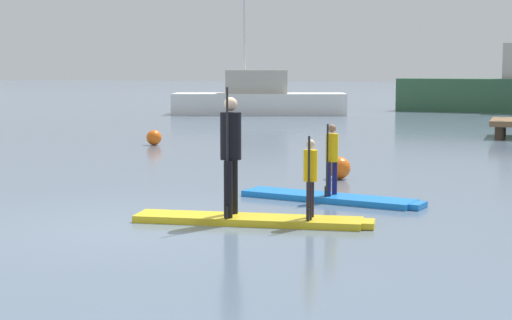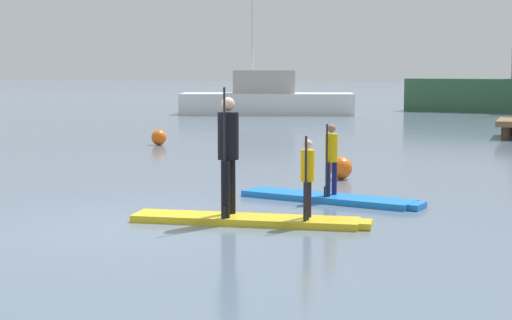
# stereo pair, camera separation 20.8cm
# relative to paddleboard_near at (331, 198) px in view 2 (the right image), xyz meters

# --- Properties ---
(ground_plane) EXTENTS (240.00, 240.00, 0.00)m
(ground_plane) POSITION_rel_paddleboard_near_xyz_m (-2.08, -3.00, -0.05)
(ground_plane) COLOR slate
(paddleboard_near) EXTENTS (3.22, 1.20, 0.10)m
(paddleboard_near) POSITION_rel_paddleboard_near_xyz_m (0.00, 0.00, 0.00)
(paddleboard_near) COLOR blue
(paddleboard_near) RESTS_ON ground
(paddler_child_solo) EXTENTS (0.25, 0.41, 1.21)m
(paddler_child_solo) POSITION_rel_paddleboard_near_xyz_m (-0.00, -0.01, 0.72)
(paddler_child_solo) COLOR #19194C
(paddler_child_solo) RESTS_ON paddleboard_near
(paddleboard_far) EXTENTS (3.50, 1.08, 0.10)m
(paddleboard_far) POSITION_rel_paddleboard_near_xyz_m (-0.60, -2.29, 0.00)
(paddleboard_far) COLOR gold
(paddleboard_far) RESTS_ON ground
(paddler_adult) EXTENTS (0.34, 0.53, 1.86)m
(paddler_adult) POSITION_rel_paddleboard_near_xyz_m (-0.92, -2.34, 1.04)
(paddler_adult) COLOR black
(paddler_adult) RESTS_ON paddleboard_far
(paddler_child_front) EXTENTS (0.22, 0.40, 1.19)m
(paddler_child_front) POSITION_rel_paddleboard_near_xyz_m (0.23, -2.18, 0.68)
(paddler_child_front) COLOR black
(paddler_child_front) RESTS_ON paddleboard_far
(fishing_boat_green_midground) EXTENTS (8.69, 5.05, 6.42)m
(fishing_boat_green_midground) POSITION_rel_paddleboard_near_xyz_m (-9.53, 23.90, 0.70)
(fishing_boat_green_midground) COLOR silver
(fishing_boat_green_midground) RESTS_ON ground
(mooring_buoy_near) EXTENTS (0.45, 0.45, 0.45)m
(mooring_buoy_near) POSITION_rel_paddleboard_near_xyz_m (-0.51, 2.70, 0.18)
(mooring_buoy_near) COLOR orange
(mooring_buoy_near) RESTS_ON ground
(mooring_buoy_mid) EXTENTS (0.44, 0.44, 0.44)m
(mooring_buoy_mid) POSITION_rel_paddleboard_near_xyz_m (-7.25, 7.97, 0.17)
(mooring_buoy_mid) COLOR orange
(mooring_buoy_mid) RESTS_ON ground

